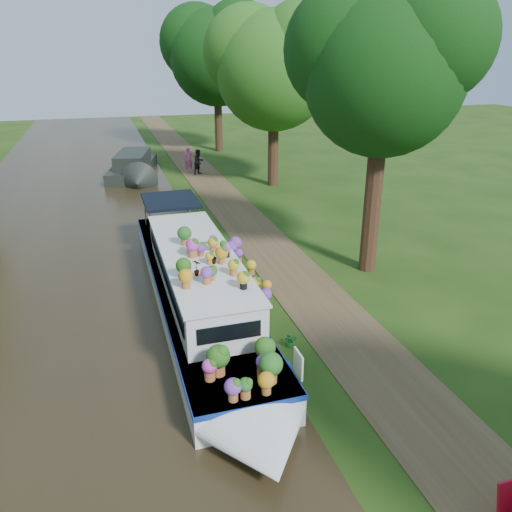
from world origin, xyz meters
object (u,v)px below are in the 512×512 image
(second_boat, at_px, (133,167))
(pedestrian_dark, at_px, (199,162))
(plant_boat, at_px, (199,287))
(pedestrian_pink, at_px, (189,160))

(second_boat, xyz_separation_m, pedestrian_dark, (3.82, -0.74, 0.20))
(plant_boat, xyz_separation_m, pedestrian_pink, (2.84, 17.94, -0.08))
(pedestrian_pink, xyz_separation_m, pedestrian_dark, (0.47, -0.75, -0.01))
(pedestrian_pink, bearing_deg, plant_boat, -100.32)
(pedestrian_pink, distance_m, pedestrian_dark, 0.89)
(pedestrian_pink, bearing_deg, second_boat, 178.97)
(second_boat, bearing_deg, plant_boat, -74.93)
(pedestrian_pink, bearing_deg, pedestrian_dark, -59.26)
(pedestrian_pink, relative_size, pedestrian_dark, 1.01)
(second_boat, relative_size, pedestrian_dark, 5.18)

